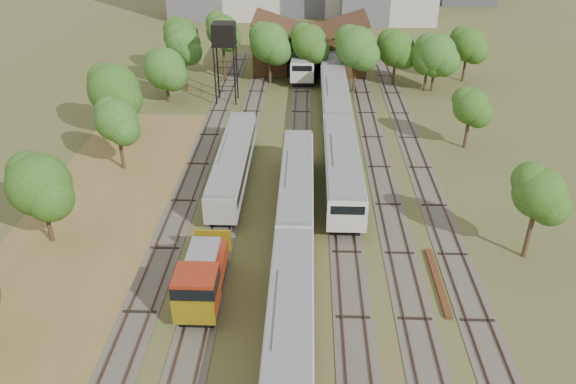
{
  "coord_description": "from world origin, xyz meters",
  "views": [
    {
      "loc": [
        -1.22,
        -24.67,
        25.01
      ],
      "look_at": [
        -2.67,
        15.26,
        2.5
      ],
      "focal_mm": 35.0,
      "sensor_mm": 36.0,
      "label": 1
    }
  ],
  "objects_px": {
    "railcar_red_set": "(294,245)",
    "shunter_locomotive": "(202,280)",
    "water_tower": "(224,36)",
    "railcar_green_set": "(335,101)"
  },
  "relations": [
    {
      "from": "railcar_red_set",
      "to": "shunter_locomotive",
      "type": "xyz_separation_m",
      "value": [
        -6.0,
        -4.07,
        -0.13
      ]
    },
    {
      "from": "railcar_red_set",
      "to": "water_tower",
      "type": "distance_m",
      "value": 36.25
    },
    {
      "from": "water_tower",
      "to": "shunter_locomotive",
      "type": "bearing_deg",
      "value": -84.95
    },
    {
      "from": "shunter_locomotive",
      "to": "water_tower",
      "type": "bearing_deg",
      "value": 95.05
    },
    {
      "from": "railcar_red_set",
      "to": "railcar_green_set",
      "type": "bearing_deg",
      "value": 82.23
    },
    {
      "from": "shunter_locomotive",
      "to": "water_tower",
      "type": "height_order",
      "value": "water_tower"
    },
    {
      "from": "shunter_locomotive",
      "to": "water_tower",
      "type": "relative_size",
      "value": 0.83
    },
    {
      "from": "railcar_green_set",
      "to": "water_tower",
      "type": "height_order",
      "value": "water_tower"
    },
    {
      "from": "railcar_red_set",
      "to": "water_tower",
      "type": "bearing_deg",
      "value": 105.27
    },
    {
      "from": "railcar_green_set",
      "to": "water_tower",
      "type": "bearing_deg",
      "value": 159.07
    }
  ]
}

